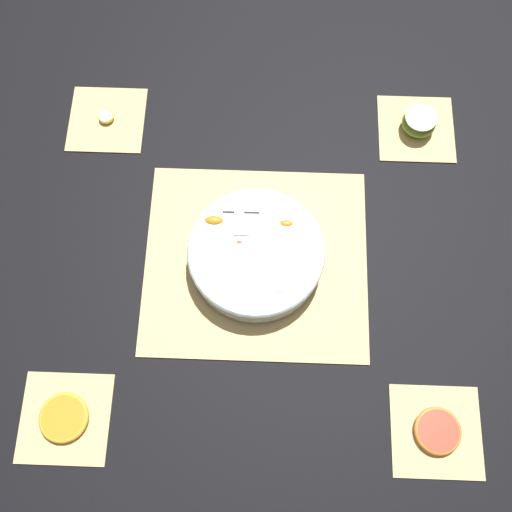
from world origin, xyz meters
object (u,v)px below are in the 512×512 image
(banana_coin_single, at_px, (106,117))
(grapefruit_slice, at_px, (438,431))
(orange_slice_whole, at_px, (64,418))
(apple_half, at_px, (419,122))
(fruit_salad_bowl, at_px, (256,254))

(banana_coin_single, distance_m, grapefruit_slice, 0.87)
(orange_slice_whole, bearing_deg, apple_half, 43.20)
(banana_coin_single, bearing_deg, apple_half, 0.00)
(apple_half, bearing_deg, grapefruit_slice, -90.00)
(fruit_salad_bowl, distance_m, apple_half, 0.43)
(apple_half, xyz_separation_m, orange_slice_whole, (-0.63, -0.59, -0.01))
(fruit_salad_bowl, height_order, apple_half, fruit_salad_bowl)
(fruit_salad_bowl, xyz_separation_m, orange_slice_whole, (-0.32, -0.30, -0.03))
(fruit_salad_bowl, relative_size, orange_slice_whole, 2.93)
(fruit_salad_bowl, bearing_deg, banana_coin_single, 136.90)
(orange_slice_whole, distance_m, grapefruit_slice, 0.63)
(fruit_salad_bowl, distance_m, banana_coin_single, 0.43)
(banana_coin_single, xyz_separation_m, grapefruit_slice, (0.63, -0.59, 0.00))
(orange_slice_whole, bearing_deg, banana_coin_single, 90.00)
(apple_half, relative_size, grapefruit_slice, 0.85)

